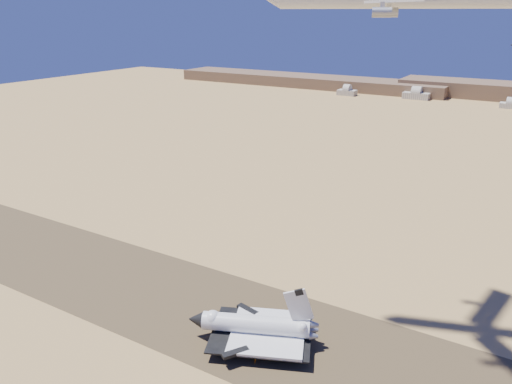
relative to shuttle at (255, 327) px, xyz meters
The scene contains 7 objects.
ground 16.15m from the shuttle, 157.55° to the left, with size 1200.00×1200.00×0.00m, color tan.
runway 16.14m from the shuttle, 157.55° to the left, with size 600.00×50.00×0.06m, color brown.
hangars 490.52m from the shuttle, 99.16° to the left, with size 200.50×29.50×30.00m.
shuttle is the anchor object (origin of this frame).
crew_a 11.04m from the shuttle, 34.08° to the right, with size 0.58×0.38×1.60m, color orange.
crew_b 11.23m from the shuttle, 57.58° to the right, with size 0.79×0.46×1.63m, color orange.
crew_c 10.29m from the shuttle, 41.86° to the right, with size 1.04×0.53×1.78m, color orange.
Camera 1 is at (80.54, -115.98, 94.95)m, focal length 35.00 mm.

